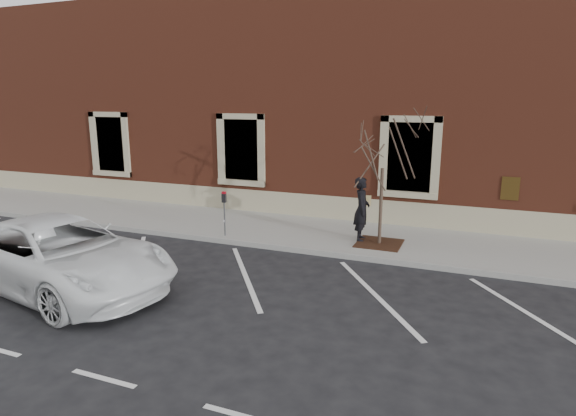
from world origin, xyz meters
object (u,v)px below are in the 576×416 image
at_px(sapling, 383,147).
at_px(white_truck, 59,255).
at_px(man, 362,209).
at_px(parking_meter, 224,205).

bearing_deg(sapling, white_truck, -137.22).
relative_size(man, white_truck, 0.33).
bearing_deg(white_truck, sapling, -37.28).
height_order(parking_meter, white_truck, white_truck).
xyz_separation_m(parking_meter, sapling, (4.53, 0.89, 1.84)).
relative_size(sapling, white_truck, 0.69).
height_order(parking_meter, sapling, sapling).
relative_size(man, parking_meter, 1.38).
bearing_deg(man, sapling, -113.44).
relative_size(parking_meter, white_truck, 0.24).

